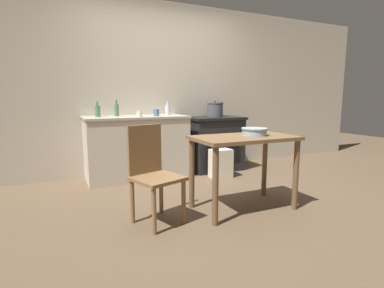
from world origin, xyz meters
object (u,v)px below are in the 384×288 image
(work_table, at_px, (244,149))
(mixing_bowl_large, at_px, (254,131))
(cup_center_left, at_px, (156,113))
(stove, at_px, (214,143))
(bottle_far_left, at_px, (168,110))
(bottle_left, at_px, (97,111))
(flour_sack, at_px, (221,163))
(cup_center, at_px, (139,114))
(stock_pot, at_px, (215,110))
(chair, at_px, (152,171))
(bottle_mid_left, at_px, (117,110))

(work_table, height_order, mixing_bowl_large, mixing_bowl_large)
(work_table, bearing_deg, cup_center_left, 104.81)
(stove, relative_size, bottle_far_left, 4.24)
(bottle_left, bearing_deg, stove, -2.21)
(mixing_bowl_large, height_order, cup_center_left, cup_center_left)
(flour_sack, bearing_deg, mixing_bowl_large, -103.71)
(stove, distance_m, mixing_bowl_large, 1.72)
(flour_sack, height_order, cup_center, cup_center)
(stock_pot, bearing_deg, mixing_bowl_large, -105.69)
(stove, xyz_separation_m, bottle_left, (-1.75, 0.07, 0.54))
(chair, bearing_deg, work_table, -23.77)
(chair, distance_m, stock_pot, 2.25)
(stove, xyz_separation_m, flour_sack, (-0.16, -0.49, -0.22))
(bottle_left, bearing_deg, cup_center, -24.46)
(bottle_left, relative_size, cup_center, 2.61)
(bottle_far_left, bearing_deg, cup_center_left, -138.47)
(flour_sack, relative_size, cup_center_left, 4.24)
(stove, bearing_deg, stock_pot, 38.19)
(mixing_bowl_large, relative_size, bottle_mid_left, 1.18)
(flour_sack, bearing_deg, chair, -141.80)
(cup_center_left, bearing_deg, cup_center, -164.44)
(stove, relative_size, stock_pot, 3.24)
(mixing_bowl_large, bearing_deg, bottle_mid_left, 121.97)
(mixing_bowl_large, xyz_separation_m, cup_center, (-0.80, 1.46, 0.12))
(stock_pot, xyz_separation_m, cup_center_left, (-1.00, -0.11, -0.02))
(work_table, bearing_deg, bottle_left, 124.67)
(flour_sack, distance_m, bottle_far_left, 1.13)
(bottle_far_left, bearing_deg, flour_sack, -47.79)
(stock_pot, relative_size, cup_center_left, 2.72)
(mixing_bowl_large, relative_size, cup_center_left, 2.79)
(work_table, xyz_separation_m, bottle_far_left, (-0.16, 1.77, 0.33))
(stove, bearing_deg, bottle_mid_left, 177.29)
(stock_pot, bearing_deg, stove, -141.81)
(cup_center_left, bearing_deg, work_table, -75.19)
(stove, bearing_deg, mixing_bowl_large, -105.01)
(work_table, distance_m, bottle_left, 2.10)
(stove, xyz_separation_m, bottle_far_left, (-0.73, 0.13, 0.54))
(stove, distance_m, stock_pot, 0.53)
(mixing_bowl_large, bearing_deg, bottle_far_left, 99.37)
(bottle_mid_left, distance_m, cup_center, 0.35)
(mixing_bowl_large, xyz_separation_m, bottle_mid_left, (-1.06, 1.70, 0.17))
(work_table, bearing_deg, mixing_bowl_large, 5.77)
(flour_sack, xyz_separation_m, mixing_bowl_large, (-0.28, -1.13, 0.59))
(chair, height_order, stock_pot, stock_pot)
(stock_pot, xyz_separation_m, cup_center, (-1.26, -0.19, -0.03))
(cup_center, bearing_deg, bottle_far_left, 29.95)
(flour_sack, bearing_deg, cup_center_left, 153.85)
(cup_center, bearing_deg, mixing_bowl_large, -61.21)
(chair, bearing_deg, stove, 27.33)
(work_table, distance_m, flour_sack, 1.29)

